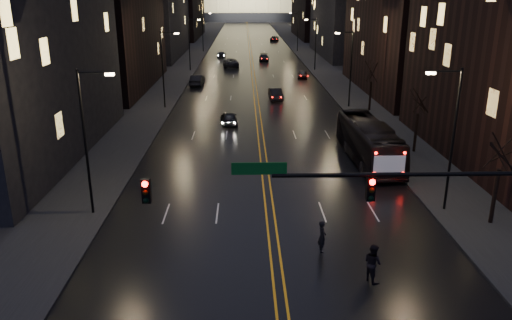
{
  "coord_description": "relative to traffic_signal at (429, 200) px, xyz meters",
  "views": [
    {
      "loc": [
        -1.57,
        -18.53,
        13.08
      ],
      "look_at": [
        -0.87,
        10.34,
        3.39
      ],
      "focal_mm": 35.0,
      "sensor_mm": 36.0,
      "label": 1
    }
  ],
  "objects": [
    {
      "name": "sidewalk_left",
      "position": [
        -19.91,
        130.0,
        -5.02
      ],
      "size": [
        8.0,
        320.0,
        0.16
      ],
      "primitive_type": "cube",
      "color": "black",
      "rests_on": "ground"
    },
    {
      "name": "receding_car_d",
      "position": [
        1.34,
        127.51,
        -4.4
      ],
      "size": [
        2.91,
        5.28,
        1.4
      ],
      "primitive_type": "imported",
      "rotation": [
        0.0,
        0.0,
        -0.12
      ],
      "color": "black",
      "rests_on": "ground"
    },
    {
      "name": "road",
      "position": [
        -5.91,
        130.0,
        -5.09
      ],
      "size": [
        20.0,
        320.0,
        0.02
      ],
      "primitive_type": "cube",
      "color": "black",
      "rests_on": "ground"
    },
    {
      "name": "oncoming_car_b",
      "position": [
        -14.41,
        55.47,
        -4.31
      ],
      "size": [
        1.91,
        4.91,
        1.59
      ],
      "primitive_type": "imported",
      "rotation": [
        0.0,
        0.0,
        3.1
      ],
      "color": "black",
      "rests_on": "ground"
    },
    {
      "name": "bus",
      "position": [
        2.59,
        19.97,
        -3.46
      ],
      "size": [
        3.1,
        11.87,
        3.29
      ],
      "primitive_type": "imported",
      "rotation": [
        0.0,
        0.0,
        0.03
      ],
      "color": "black",
      "rests_on": "ground"
    },
    {
      "name": "oncoming_car_a",
      "position": [
        -9.06,
        32.21,
        -4.41
      ],
      "size": [
        2.03,
        4.21,
        1.38
      ],
      "primitive_type": "imported",
      "rotation": [
        0.0,
        0.0,
        3.24
      ],
      "color": "black",
      "rests_on": "ground"
    },
    {
      "name": "oncoming_car_d",
      "position": [
        -12.22,
        89.1,
        -4.46
      ],
      "size": [
        1.88,
        4.47,
        1.29
      ],
      "primitive_type": "imported",
      "rotation": [
        0.0,
        0.0,
        3.16
      ],
      "color": "black",
      "rests_on": "ground"
    },
    {
      "name": "streetlamp_right_mid",
      "position": [
        4.91,
        40.0,
        -0.02
      ],
      "size": [
        2.13,
        0.25,
        9.0
      ],
      "color": "black",
      "rests_on": "ground"
    },
    {
      "name": "center_line",
      "position": [
        -5.91,
        130.0,
        -5.08
      ],
      "size": [
        0.62,
        320.0,
        0.01
      ],
      "primitive_type": "cube",
      "color": "orange",
      "rests_on": "road"
    },
    {
      "name": "receding_car_b",
      "position": [
        1.99,
        61.62,
        -4.45
      ],
      "size": [
        2.04,
        4.0,
        1.3
      ],
      "primitive_type": "imported",
      "rotation": [
        0.0,
        0.0,
        -0.13
      ],
      "color": "black",
      "rests_on": "ground"
    },
    {
      "name": "building_left_far",
      "position": [
        -26.91,
        92.0,
        4.9
      ],
      "size": [
        12.0,
        34.0,
        20.0
      ],
      "primitive_type": "cube",
      "color": "black",
      "rests_on": "ground"
    },
    {
      "name": "streetlamp_left_mid",
      "position": [
        -16.72,
        40.0,
        -0.02
      ],
      "size": [
        2.13,
        0.25,
        9.0
      ],
      "color": "black",
      "rests_on": "ground"
    },
    {
      "name": "traffic_signal",
      "position": [
        0.0,
        0.0,
        0.0
      ],
      "size": [
        17.29,
        0.45,
        7.0
      ],
      "color": "black",
      "rests_on": "ground"
    },
    {
      "name": "streetlamp_right_far",
      "position": [
        4.91,
        70.0,
        -0.02
      ],
      "size": [
        2.13,
        0.25,
        9.0
      ],
      "color": "black",
      "rests_on": "ground"
    },
    {
      "name": "tree_right_mid",
      "position": [
        7.09,
        22.0,
        -0.58
      ],
      "size": [
        2.4,
        2.4,
        6.65
      ],
      "color": "black",
      "rests_on": "ground"
    },
    {
      "name": "sidewalk_right",
      "position": [
        8.09,
        130.0,
        -5.02
      ],
      "size": [
        8.0,
        320.0,
        0.16
      ],
      "primitive_type": "cube",
      "color": "black",
      "rests_on": "ground"
    },
    {
      "name": "tree_right_near",
      "position": [
        7.09,
        8.0,
        -0.58
      ],
      "size": [
        2.4,
        2.4,
        6.65
      ],
      "color": "black",
      "rests_on": "ground"
    },
    {
      "name": "pedestrian_b",
      "position": [
        -1.44,
        2.13,
        -4.13
      ],
      "size": [
        0.89,
        1.07,
        1.94
      ],
      "primitive_type": "imported",
      "rotation": [
        0.0,
        0.0,
        2.04
      ],
      "color": "black",
      "rests_on": "ground"
    },
    {
      "name": "streetlamp_left_near",
      "position": [
        -16.72,
        10.0,
        -0.02
      ],
      "size": [
        2.13,
        0.25,
        9.0
      ],
      "color": "black",
      "rests_on": "ground"
    },
    {
      "name": "building_right_dist",
      "position": [
        15.09,
        140.0,
        5.9
      ],
      "size": [
        12.0,
        40.0,
        22.0
      ],
      "primitive_type": "cube",
      "color": "black",
      "rests_on": "ground"
    },
    {
      "name": "streetlamp_left_far",
      "position": [
        -16.72,
        70.0,
        -0.02
      ],
      "size": [
        2.13,
        0.25,
        9.0
      ],
      "color": "black",
      "rests_on": "ground"
    },
    {
      "name": "ground",
      "position": [
        -5.91,
        0.0,
        -5.1
      ],
      "size": [
        900.0,
        900.0,
        0.0
      ],
      "primitive_type": "plane",
      "color": "black",
      "rests_on": "ground"
    },
    {
      "name": "pedestrian_a",
      "position": [
        -3.42,
        5.0,
        -4.22
      ],
      "size": [
        0.46,
        0.67,
        1.77
      ],
      "primitive_type": "imported",
      "rotation": [
        0.0,
        0.0,
        1.62
      ],
      "color": "black",
      "rests_on": "ground"
    },
    {
      "name": "receding_car_a",
      "position": [
        -3.41,
        44.85,
        -4.39
      ],
      "size": [
        1.8,
        4.44,
        1.43
      ],
      "primitive_type": "imported",
      "rotation": [
        0.0,
        0.0,
        0.07
      ],
      "color": "black",
      "rests_on": "ground"
    },
    {
      "name": "oncoming_car_c",
      "position": [
        -9.89,
        74.88,
        -4.29
      ],
      "size": [
        3.21,
        6.08,
        1.63
      ],
      "primitive_type": "imported",
      "rotation": [
        0.0,
        0.0,
        3.23
      ],
      "color": "black",
      "rests_on": "ground"
    },
    {
      "name": "receding_car_c",
      "position": [
        -3.41,
        82.98,
        -4.41
      ],
      "size": [
        2.08,
        4.82,
        1.38
      ],
      "primitive_type": "imported",
      "rotation": [
        0.0,
        0.0,
        -0.03
      ],
      "color": "black",
      "rests_on": "ground"
    },
    {
      "name": "streetlamp_right_near",
      "position": [
        4.91,
        10.0,
        -0.02
      ],
      "size": [
        2.13,
        0.25,
        9.0
      ],
      "color": "black",
      "rests_on": "ground"
    },
    {
      "name": "tree_right_far",
      "position": [
        7.09,
        38.0,
        -0.58
      ],
      "size": [
        2.4,
        2.4,
        6.65
      ],
      "color": "black",
      "rests_on": "ground"
    },
    {
      "name": "streetlamp_left_dist",
      "position": [
        -16.72,
        100.0,
        -0.02
      ],
      "size": [
        2.13,
        0.25,
        9.0
      ],
      "color": "black",
      "rests_on": "ground"
    },
    {
      "name": "streetlamp_right_dist",
      "position": [
        4.91,
        100.0,
        -0.02
      ],
      "size": [
        2.13,
        0.25,
        9.0
      ],
      "color": "black",
      "rests_on": "ground"
    }
  ]
}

